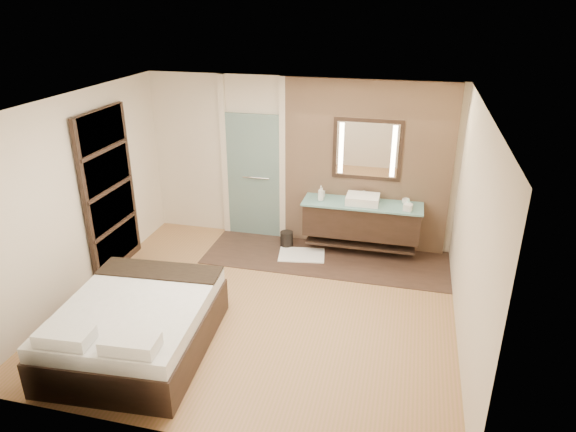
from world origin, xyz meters
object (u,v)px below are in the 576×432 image
(waste_bin, at_px, (287,239))
(vanity, at_px, (362,220))
(bed, at_px, (137,326))
(mirror_unit, at_px, (367,150))

(waste_bin, bearing_deg, vanity, 3.24)
(vanity, relative_size, bed, 0.88)
(bed, bearing_deg, waste_bin, 66.92)
(bed, bearing_deg, mirror_unit, 51.91)
(bed, relative_size, waste_bin, 8.04)
(waste_bin, bearing_deg, mirror_unit, 14.33)
(vanity, bearing_deg, bed, -126.00)
(mirror_unit, height_order, waste_bin, mirror_unit)
(vanity, height_order, bed, vanity)
(mirror_unit, bearing_deg, vanity, -90.00)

